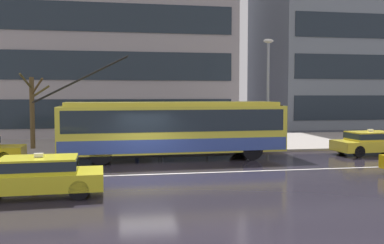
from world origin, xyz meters
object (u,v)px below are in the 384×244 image
object	(u,v)px
pedestrian_approaching_curb	(137,133)
street_tree_bare	(33,108)
pedestrian_at_shelter	(208,118)
taxi_ahead_of_bus	(372,142)
taxi_oncoming_near	(36,175)
street_lamp	(268,84)
trolleybus	(174,128)
bus_shelter	(130,117)

from	to	relation	value
pedestrian_approaching_curb	street_tree_bare	distance (m)	6.29
pedestrian_at_shelter	street_tree_bare	distance (m)	10.32
taxi_ahead_of_bus	taxi_oncoming_near	size ratio (longest dim) A/B	0.98
pedestrian_at_shelter	street_lamp	xyz separation A→B (m)	(3.02, -2.31, 2.08)
taxi_ahead_of_bus	pedestrian_at_shelter	xyz separation A→B (m)	(-8.11, 4.69, 1.11)
trolleybus	pedestrian_approaching_curb	distance (m)	3.36
bus_shelter	pedestrian_at_shelter	distance (m)	4.96
taxi_oncoming_near	street_tree_bare	distance (m)	12.08
pedestrian_at_shelter	trolleybus	bearing A→B (deg)	-121.76
street_lamp	street_tree_bare	world-z (taller)	street_lamp
street_lamp	street_tree_bare	size ratio (longest dim) A/B	1.46
taxi_oncoming_near	bus_shelter	xyz separation A→B (m)	(3.40, 10.24, 1.31)
pedestrian_at_shelter	street_lamp	bearing A→B (deg)	-37.36
bus_shelter	pedestrian_approaching_curb	size ratio (longest dim) A/B	2.34
trolleybus	street_tree_bare	size ratio (longest dim) A/B	2.86
taxi_oncoming_near	street_lamp	bearing A→B (deg)	39.56
street_tree_bare	pedestrian_approaching_curb	bearing A→B (deg)	-16.54
trolleybus	pedestrian_at_shelter	world-z (taller)	trolleybus
pedestrian_at_shelter	pedestrian_approaching_curb	bearing A→B (deg)	-160.82
taxi_oncoming_near	trolleybus	bearing A→B (deg)	52.70
bus_shelter	street_tree_bare	size ratio (longest dim) A/B	0.87
trolleybus	pedestrian_at_shelter	distance (m)	5.17
taxi_ahead_of_bus	pedestrian_approaching_curb	size ratio (longest dim) A/B	2.73
trolleybus	taxi_ahead_of_bus	world-z (taller)	trolleybus
bus_shelter	taxi_ahead_of_bus	bearing A→B (deg)	-14.67
pedestrian_at_shelter	street_tree_bare	size ratio (longest dim) A/B	0.47
taxi_ahead_of_bus	pedestrian_at_shelter	size ratio (longest dim) A/B	2.14
taxi_ahead_of_bus	pedestrian_approaching_curb	world-z (taller)	pedestrian_approaching_curb
taxi_ahead_of_bus	street_tree_bare	size ratio (longest dim) A/B	1.01
taxi_ahead_of_bus	taxi_oncoming_near	distance (m)	17.67
taxi_oncoming_near	pedestrian_approaching_curb	distance (m)	10.70
bus_shelter	trolleybus	bearing A→B (deg)	-56.29
trolleybus	taxi_ahead_of_bus	xyz separation A→B (m)	(10.83, -0.29, -0.90)
bus_shelter	street_lamp	world-z (taller)	street_lamp
street_lamp	taxi_oncoming_near	bearing A→B (deg)	-140.44
pedestrian_at_shelter	taxi_oncoming_near	bearing A→B (deg)	-125.28
pedestrian_approaching_curb	street_lamp	world-z (taller)	street_lamp
taxi_oncoming_near	pedestrian_at_shelter	xyz separation A→B (m)	(8.17, 11.55, 1.11)
taxi_oncoming_near	pedestrian_at_shelter	size ratio (longest dim) A/B	2.19
trolleybus	street_tree_bare	bearing A→B (deg)	148.72
taxi_ahead_of_bus	bus_shelter	world-z (taller)	bus_shelter
bus_shelter	pedestrian_approaching_curb	distance (m)	1.02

